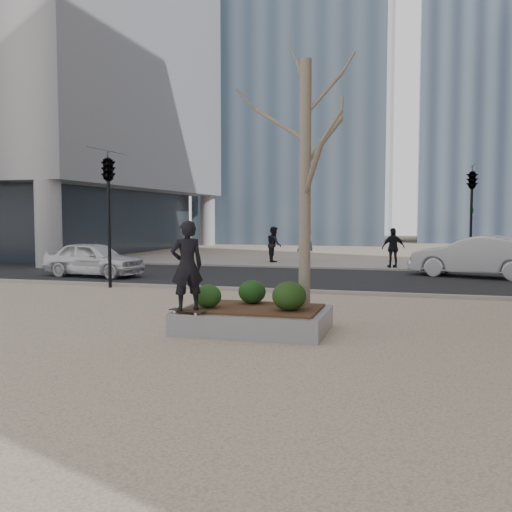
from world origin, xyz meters
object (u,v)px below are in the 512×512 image
(skateboarder, at_px, (187,265))
(police_car, at_px, (94,259))
(planter, at_px, (254,320))
(skateboard, at_px, (187,312))

(skateboarder, height_order, police_car, skateboarder)
(planter, relative_size, skateboarder, 1.72)
(skateboarder, distance_m, police_car, 12.08)
(skateboarder, xyz_separation_m, police_car, (-7.70, 9.28, -0.70))
(planter, height_order, skateboarder, skateboarder)
(planter, xyz_separation_m, skateboarder, (-1.10, -0.88, 1.17))
(skateboarder, bearing_deg, police_car, -86.68)
(skateboard, bearing_deg, planter, 54.60)
(skateboard, bearing_deg, police_car, 145.63)
(planter, xyz_separation_m, skateboard, (-1.10, -0.88, 0.26))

